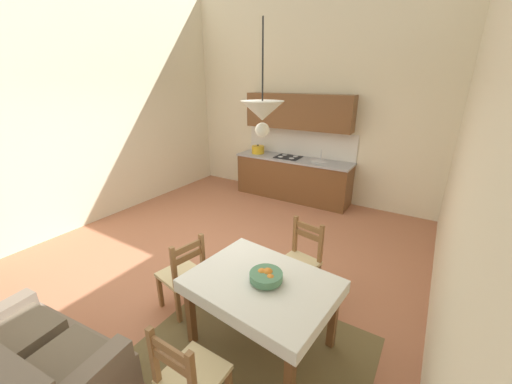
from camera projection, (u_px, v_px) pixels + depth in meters
name	position (u px, v px, depth m)	size (l,w,h in m)	color
ground_plane	(218.00, 261.00, 4.42)	(6.02, 6.79, 0.10)	#AD6B4C
wall_back	(309.00, 97.00, 6.17)	(6.02, 0.12, 4.27)	beige
wall_left	(82.00, 101.00, 5.01)	(0.12, 6.79, 4.27)	beige
wall_right	(490.00, 127.00, 2.29)	(0.12, 6.79, 4.27)	beige
area_rug	(256.00, 350.00, 2.92)	(2.10, 1.60, 0.01)	brown
kitchen_cabinetry	(294.00, 160.00, 6.41)	(2.51, 0.63, 2.20)	brown
dining_table	(262.00, 292.00, 2.78)	(1.39, 1.10, 0.75)	brown
dining_chair_tv_side	(183.00, 275.00, 3.32)	(0.49, 0.49, 0.93)	#D1BC89
dining_chair_camera_side	(190.00, 378.00, 2.17)	(0.42, 0.42, 0.93)	#D1BC89
dining_chair_kitchen_side	(300.00, 261.00, 3.56)	(0.49, 0.49, 0.93)	#D1BC89
small_couch	(34.00, 370.00, 2.38)	(1.48, 0.91, 0.78)	#7A6B5B
fruit_bowl	(266.00, 276.00, 2.69)	(0.30, 0.30, 0.12)	#4C7F5B
pendant_lamp	(262.00, 112.00, 2.20)	(0.32, 0.32, 0.81)	black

